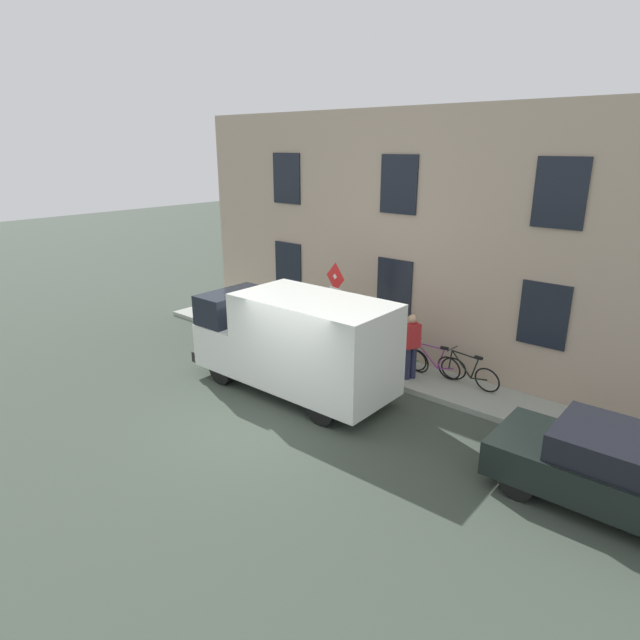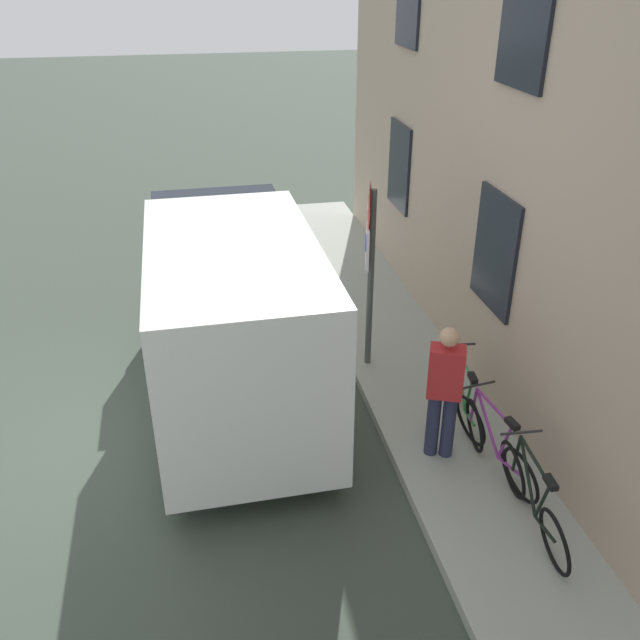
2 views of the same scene
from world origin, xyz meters
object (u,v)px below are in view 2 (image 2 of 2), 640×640
sign_post_stacked (369,250)px  delivery_van (232,311)px  bicycle_green (463,397)px  bicycle_purple (494,443)px  pedestrian (444,389)px  bicycle_black (533,500)px

sign_post_stacked → delivery_van: (-1.91, -0.29, -0.60)m
bicycle_green → bicycle_purple: bearing=-173.0°
bicycle_green → pedestrian: (-0.51, -0.55, 0.56)m
delivery_van → bicycle_purple: size_ratio=3.12×
sign_post_stacked → bicycle_black: sign_post_stacked is taller
bicycle_purple → bicycle_green: size_ratio=1.00×
delivery_van → bicycle_black: size_ratio=3.12×
pedestrian → delivery_van: bearing=71.4°
bicycle_purple → bicycle_green: 0.94m
delivery_van → pedestrian: bearing=-131.2°
delivery_van → pedestrian: size_ratio=3.12×
delivery_van → pedestrian: 2.96m
sign_post_stacked → bicycle_black: (0.85, -3.53, -1.42)m
sign_post_stacked → pedestrian: 2.39m
sign_post_stacked → delivery_van: 2.02m
sign_post_stacked → bicycle_green: bearing=-62.9°
sign_post_stacked → delivery_van: size_ratio=0.50×
bicycle_black → bicycle_purple: (-0.00, 0.94, 0.00)m
bicycle_black → pedestrian: 1.53m
sign_post_stacked → bicycle_purple: bearing=-72.0°
sign_post_stacked → bicycle_green: sign_post_stacked is taller
bicycle_black → bicycle_purple: bearing=3.7°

